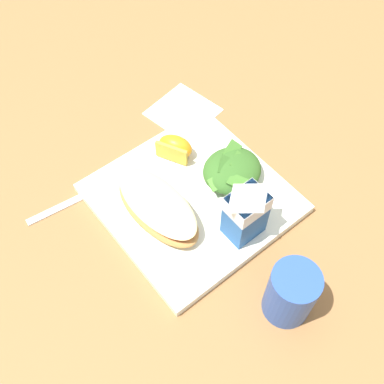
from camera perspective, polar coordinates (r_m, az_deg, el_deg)
The scene contains 9 objects.
ground at distance 0.77m, azimuth -0.00°, elevation -1.09°, with size 3.00×3.00×0.00m, color olive.
white_plate at distance 0.76m, azimuth -0.00°, elevation -0.76°, with size 0.28×0.28×0.02m, color white.
cheesy_pizza_bread at distance 0.72m, azimuth -4.26°, elevation -1.88°, with size 0.09×0.17×0.04m.
green_salad_pile at distance 0.76m, azimuth 4.97°, elevation 2.70°, with size 0.10×0.10×0.04m.
milk_carton at distance 0.67m, azimuth 6.71°, elevation -2.18°, with size 0.06×0.04×0.11m.
orange_wedge_front at distance 0.79m, azimuth -2.11°, elevation 5.56°, with size 0.06×0.07×0.04m.
paper_napkin at distance 0.89m, azimuth -1.13°, elevation 9.91°, with size 0.11×0.11×0.00m, color white.
metal_fork at distance 0.79m, azimuth -12.50°, elevation -0.05°, with size 0.19×0.04×0.01m.
drinking_blue_cup at distance 0.65m, azimuth 12.08°, elevation -12.14°, with size 0.07×0.07×0.10m, color #284CA3.
Camera 1 is at (0.26, 0.32, 0.64)m, focal length 43.22 mm.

